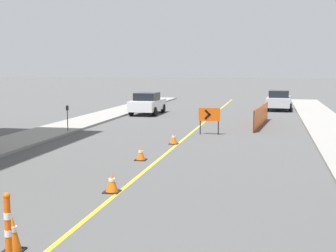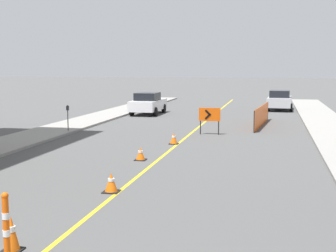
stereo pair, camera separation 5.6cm
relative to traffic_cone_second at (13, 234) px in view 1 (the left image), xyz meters
The scene contains 13 objects.
lane_stripe 17.10m from the traffic_cone_second, 87.94° to the left, with size 0.12×50.18×0.01m.
sidewalk_left 18.36m from the traffic_cone_second, 111.43° to the left, with size 2.63×50.18×0.12m.
sidewalk_right 18.84m from the traffic_cone_second, 65.09° to the left, with size 2.63×50.18×0.12m.
traffic_cone_second is the anchor object (origin of this frame).
traffic_cone_third 4.41m from the traffic_cone_second, 84.52° to the left, with size 0.44×0.44×0.55m.
traffic_cone_fourth 8.89m from the traffic_cone_second, 90.13° to the left, with size 0.41×0.41×0.50m.
traffic_cone_fifth 12.74m from the traffic_cone_second, 88.04° to the left, with size 0.40×0.40×0.52m.
delineator_post_front 0.60m from the traffic_cone_second, 66.68° to the right, with size 0.37×0.37×1.30m.
arrow_barricade_primary 16.14m from the traffic_cone_second, 84.27° to the left, with size 1.10×0.10×1.38m.
safety_mesh_fence 20.82m from the traffic_cone_second, 78.55° to the left, with size 0.68×6.66×1.18m.
parked_car_curb_near 25.73m from the traffic_cone_second, 99.30° to the left, with size 1.94×4.32×1.59m.
parked_car_curb_mid 31.30m from the traffic_cone_second, 80.27° to the left, with size 2.01×4.39×1.59m.
parking_meter_far_curb 16.12m from the traffic_cone_second, 110.90° to the left, with size 0.12×0.11×1.34m.
Camera 1 is at (4.06, 0.38, 3.46)m, focal length 50.00 mm.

